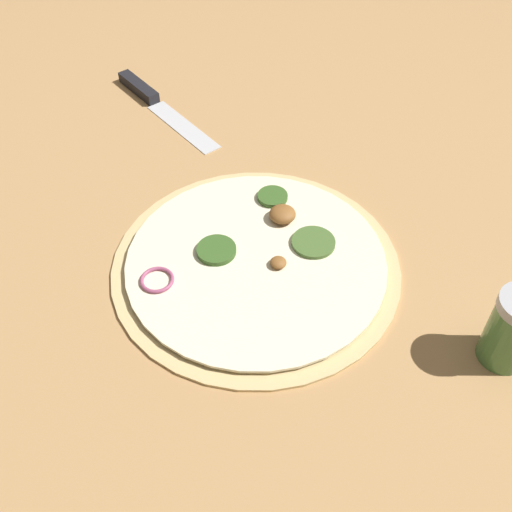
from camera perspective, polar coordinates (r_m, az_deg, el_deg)
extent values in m
plane|color=tan|center=(0.75, 0.00, -0.95)|extent=(3.00, 3.00, 0.00)
cylinder|color=#D6B77A|center=(0.75, 0.00, -0.74)|extent=(0.36, 0.36, 0.01)
cylinder|color=#EFE5C1|center=(0.74, 0.00, -0.42)|extent=(0.32, 0.32, 0.00)
ellipsoid|color=brown|center=(0.73, 2.14, -0.62)|extent=(0.02, 0.02, 0.01)
torus|color=#A34C70|center=(0.72, -9.41, -2.25)|extent=(0.04, 0.04, 0.00)
cylinder|color=#385B23|center=(0.75, -3.79, 0.56)|extent=(0.05, 0.05, 0.01)
cylinder|color=#47662D|center=(0.76, 5.49, 1.30)|extent=(0.06, 0.06, 0.01)
ellipsoid|color=brown|center=(0.79, 2.54, 4.01)|extent=(0.04, 0.04, 0.02)
cylinder|color=#385B23|center=(0.82, 1.59, 5.67)|extent=(0.04, 0.04, 0.01)
cube|color=silver|center=(0.98, -6.97, 12.16)|extent=(0.14, 0.14, 0.00)
cube|color=black|center=(1.07, -11.11, 15.48)|extent=(0.08, 0.08, 0.02)
cylinder|color=#4C7F42|center=(0.69, 23.17, -6.78)|extent=(0.05, 0.05, 0.08)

